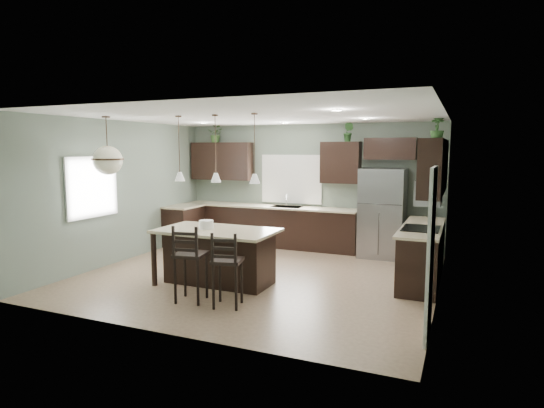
{
  "coord_description": "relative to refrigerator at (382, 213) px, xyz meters",
  "views": [
    {
      "loc": [
        3.31,
        -7.13,
        2.24
      ],
      "look_at": [
        0.1,
        0.4,
        1.25
      ],
      "focal_mm": 30.0,
      "sensor_mm": 36.0,
      "label": 1
    }
  ],
  "objects": [
    {
      "name": "pantry_door",
      "position": [
        1.21,
        -3.88,
        0.09
      ],
      "size": [
        0.04,
        0.82,
        2.04
      ],
      "primitive_type": "cube",
      "color": "white",
      "rests_on": "ground"
    },
    {
      "name": "window_left",
      "position": [
        -4.75,
        -3.13,
        0.62
      ],
      "size": [
        0.02,
        1.1,
        1.0
      ],
      "primitive_type": "cube",
      "color": "white",
      "rests_on": "room_shell"
    },
    {
      "name": "fridge_header",
      "position": [
        0.09,
        0.25,
        1.32
      ],
      "size": [
        1.05,
        0.34,
        0.45
      ],
      "primitive_type": "cube",
      "color": "black",
      "rests_on": "room_shell"
    },
    {
      "name": "pendant_center",
      "position": [
        -2.19,
        -3.03,
        1.32
      ],
      "size": [
        0.17,
        0.17,
        1.1
      ],
      "primitive_type": null,
      "color": "white",
      "rests_on": "room_shell"
    },
    {
      "name": "bar_stool_center",
      "position": [
        -2.11,
        -3.94,
        -0.35
      ],
      "size": [
        0.5,
        0.5,
        1.16
      ],
      "primitive_type": "cube",
      "rotation": [
        0.0,
        0.0,
        0.18
      ],
      "color": "black",
      "rests_on": "ground"
    },
    {
      "name": "back_countertop",
      "position": [
        -2.61,
        0.1,
        -0.01
      ],
      "size": [
        4.2,
        0.66,
        0.04
      ],
      "primitive_type": "cube",
      "color": "beige",
      "rests_on": "back_lower_cabs"
    },
    {
      "name": "room_shell",
      "position": [
        -1.76,
        -2.33,
        0.77
      ],
      "size": [
        6.0,
        6.0,
        6.0
      ],
      "color": "slate",
      "rests_on": "ground"
    },
    {
      "name": "sink_inset",
      "position": [
        -2.16,
        0.1,
        0.01
      ],
      "size": [
        0.7,
        0.45,
        0.01
      ],
      "primitive_type": "cube",
      "color": "gray",
      "rests_on": "back_countertop"
    },
    {
      "name": "wall_oven_front",
      "position": [
        0.63,
        -1.73,
        -0.48
      ],
      "size": [
        0.01,
        0.72,
        0.6
      ],
      "primitive_type": "cube",
      "color": "gray",
      "rests_on": "right_lower_cabs"
    },
    {
      "name": "right_lower_cabs",
      "position": [
        0.94,
        -1.46,
        -0.48
      ],
      "size": [
        0.6,
        2.35,
        0.9
      ],
      "primitive_type": "cube",
      "color": "black",
      "rests_on": "ground"
    },
    {
      "name": "plant_back_right",
      "position": [
        -0.8,
        0.22,
        1.68
      ],
      "size": [
        0.28,
        0.26,
        0.41
      ],
      "primitive_type": "imported",
      "rotation": [
        0.0,
        0.0,
        -0.42
      ],
      "color": "#275123",
      "rests_on": "back_upper_right"
    },
    {
      "name": "right_countertop",
      "position": [
        0.92,
        -1.46,
        -0.01
      ],
      "size": [
        0.66,
        2.35,
        0.04
      ],
      "primitive_type": "cube",
      "color": "beige",
      "rests_on": "right_lower_cabs"
    },
    {
      "name": "faucet",
      "position": [
        -2.16,
        0.07,
        0.16
      ],
      "size": [
        0.02,
        0.02,
        0.28
      ],
      "primitive_type": "cylinder",
      "color": "silver",
      "rests_on": "back_countertop"
    },
    {
      "name": "left_return_cabs",
      "position": [
        -4.46,
        -0.63,
        -0.48
      ],
      "size": [
        0.6,
        0.9,
        0.9
      ],
      "primitive_type": "cube",
      "color": "black",
      "rests_on": "ground"
    },
    {
      "name": "pendant_left",
      "position": [
        -2.89,
        -3.03,
        1.32
      ],
      "size": [
        0.17,
        0.17,
        1.1
      ],
      "primitive_type": null,
      "color": "white",
      "rests_on": "room_shell"
    },
    {
      "name": "chandelier",
      "position": [
        -4.08,
        -3.41,
        1.38
      ],
      "size": [
        0.53,
        0.53,
        1.0
      ],
      "primitive_type": null,
      "color": "beige",
      "rests_on": "room_shell"
    },
    {
      "name": "plant_right_wall",
      "position": [
        1.04,
        -0.62,
        1.69
      ],
      "size": [
        0.26,
        0.26,
        0.43
      ],
      "primitive_type": "imported",
      "rotation": [
        0.0,
        0.0,
        0.1
      ],
      "color": "#2B5425",
      "rests_on": "right_upper_cabs"
    },
    {
      "name": "left_return_countertop",
      "position": [
        -4.44,
        -0.63,
        -0.01
      ],
      "size": [
        0.66,
        0.96,
        0.04
      ],
      "primitive_type": "cube",
      "color": "beige",
      "rests_on": "left_return_cabs"
    },
    {
      "name": "pendant_right",
      "position": [
        -1.49,
        -3.04,
        1.32
      ],
      "size": [
        0.17,
        0.17,
        1.1
      ],
      "primitive_type": null,
      "color": "white",
      "rests_on": "room_shell"
    },
    {
      "name": "ground",
      "position": [
        -1.76,
        -2.33,
        -0.93
      ],
      "size": [
        6.0,
        6.0,
        0.0
      ],
      "primitive_type": "plane",
      "color": "#9E8466",
      "rests_on": "ground"
    },
    {
      "name": "back_lower_cabs",
      "position": [
        -2.61,
        0.12,
        -0.48
      ],
      "size": [
        4.2,
        0.6,
        0.9
      ],
      "primitive_type": "cube",
      "color": "black",
      "rests_on": "ground"
    },
    {
      "name": "back_upper_left",
      "position": [
        -3.91,
        0.25,
        1.02
      ],
      "size": [
        1.55,
        0.34,
        0.9
      ],
      "primitive_type": "cube",
      "color": "black",
      "rests_on": "room_shell"
    },
    {
      "name": "plant_back_left",
      "position": [
        -4.05,
        0.22,
        1.68
      ],
      "size": [
        0.4,
        0.36,
        0.41
      ],
      "primitive_type": "imported",
      "rotation": [
        0.0,
        0.0,
        0.12
      ],
      "color": "#345726",
      "rests_on": "back_upper_left"
    },
    {
      "name": "kitchen_island",
      "position": [
        -2.19,
        -3.03,
        -0.46
      ],
      "size": [
        1.96,
        1.12,
        0.92
      ],
      "primitive_type": "cube",
      "rotation": [
        0.0,
        0.0,
        -0.0
      ],
      "color": "black",
      "rests_on": "ground"
    },
    {
      "name": "bar_stool_right",
      "position": [
        -1.5,
        -3.93,
        -0.38
      ],
      "size": [
        0.49,
        0.49,
        1.1
      ],
      "primitive_type": "cube",
      "rotation": [
        0.0,
        0.0,
        0.23
      ],
      "color": "black",
      "rests_on": "ground"
    },
    {
      "name": "serving_dish",
      "position": [
        -2.39,
        -3.03,
        0.07
      ],
      "size": [
        0.24,
        0.24,
        0.14
      ],
      "primitive_type": "cylinder",
      "color": "silver",
      "rests_on": "kitchen_island"
    },
    {
      "name": "window_back",
      "position": [
        -2.16,
        0.4,
        0.62
      ],
      "size": [
        1.35,
        0.02,
        1.0
      ],
      "primitive_type": "cube",
      "color": "white",
      "rests_on": "room_shell"
    },
    {
      "name": "right_upper_cabs",
      "position": [
        1.07,
        -1.46,
        1.02
      ],
      "size": [
        0.34,
        2.35,
        0.9
      ],
      "primitive_type": "cube",
      "color": "black",
      "rests_on": "room_shell"
    },
    {
      "name": "refrigerator",
      "position": [
        0.0,
        0.0,
        0.0
      ],
      "size": [
        0.9,
        0.74,
        1.85
      ],
      "primitive_type": "cube",
      "color": "gray",
      "rests_on": "ground"
    },
    {
      "name": "microwave",
      "position": [
        1.02,
        -1.73,
        0.62
      ],
      "size": [
        0.4,
        0.75,
        0.4
      ],
      "primitive_type": "cube",
      "color": "gray",
      "rests_on": "right_upper_cabs"
    },
    {
      "name": "cooktop",
      "position": [
        0.92,
        -1.73,
        0.02
      ],
      "size": [
        0.58,
        0.75,
        0.02
      ],
      "primitive_type": "cube",
      "color": "black",
      "rests_on": "right_countertop"
    },
    {
      "name": "back_upper_right",
      "position": [
        -0.96,
        0.25,
        1.02
      ],
      "size": [
        0.85,
        0.34,
        0.9
      ],
      "primitive_type": "cube",
      "color": "black",
      "rests_on": "room_shell"
    }
  ]
}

